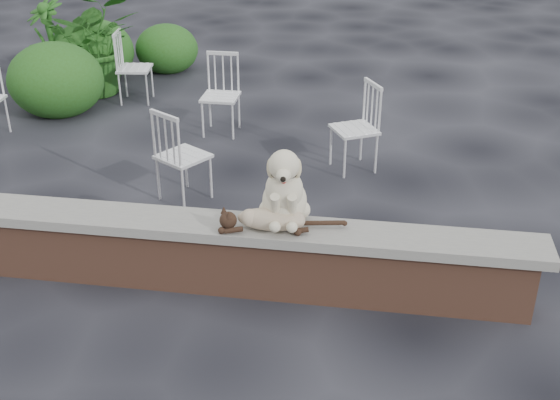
# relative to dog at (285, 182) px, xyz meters

# --- Properties ---
(ground) EXTENTS (60.00, 60.00, 0.00)m
(ground) POSITION_rel_dog_xyz_m (-1.14, -0.10, -0.90)
(ground) COLOR black
(ground) RESTS_ON ground
(brick_wall) EXTENTS (6.00, 0.30, 0.50)m
(brick_wall) POSITION_rel_dog_xyz_m (-1.14, -0.10, -0.65)
(brick_wall) COLOR brown
(brick_wall) RESTS_ON ground
(capstone) EXTENTS (6.20, 0.40, 0.08)m
(capstone) POSITION_rel_dog_xyz_m (-1.14, -0.10, -0.36)
(capstone) COLOR slate
(capstone) RESTS_ON brick_wall
(dog) EXTENTS (0.48, 0.60, 0.65)m
(dog) POSITION_rel_dog_xyz_m (0.00, 0.00, 0.00)
(dog) COLOR beige
(dog) RESTS_ON capstone
(cat) EXTENTS (1.14, 0.39, 0.19)m
(cat) POSITION_rel_dog_xyz_m (-0.08, -0.15, -0.23)
(cat) COLOR tan
(cat) RESTS_ON capstone
(chair_c) EXTENTS (0.77, 0.77, 0.94)m
(chair_c) POSITION_rel_dog_xyz_m (-1.18, 1.32, -0.43)
(chair_c) COLOR white
(chair_c) RESTS_ON ground
(chair_e) EXTENTS (0.63, 0.63, 0.94)m
(chair_e) POSITION_rel_dog_xyz_m (-2.60, 4.00, -0.43)
(chair_e) COLOR white
(chair_e) RESTS_ON ground
(chair_d) EXTENTS (0.76, 0.76, 0.94)m
(chair_d) POSITION_rel_dog_xyz_m (0.40, 2.27, -0.43)
(chair_d) COLOR white
(chair_d) RESTS_ON ground
(chair_b) EXTENTS (0.56, 0.56, 0.94)m
(chair_b) POSITION_rel_dog_xyz_m (-1.22, 3.06, -0.43)
(chair_b) COLOR white
(chair_b) RESTS_ON ground
(potted_plant_a) EXTENTS (1.52, 1.40, 1.42)m
(potted_plant_a) POSITION_rel_dog_xyz_m (-3.21, 4.26, -0.19)
(potted_plant_a) COLOR #255217
(potted_plant_a) RESTS_ON ground
(potted_plant_b) EXTENTS (0.96, 0.96, 1.22)m
(potted_plant_b) POSITION_rel_dog_xyz_m (-4.10, 4.72, -0.29)
(potted_plant_b) COLOR #255217
(potted_plant_b) RESTS_ON ground
(shrubbery) EXTENTS (1.97, 2.96, 0.96)m
(shrubbery) POSITION_rel_dog_xyz_m (-3.30, 4.35, -0.50)
(shrubbery) COLOR #255217
(shrubbery) RESTS_ON ground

